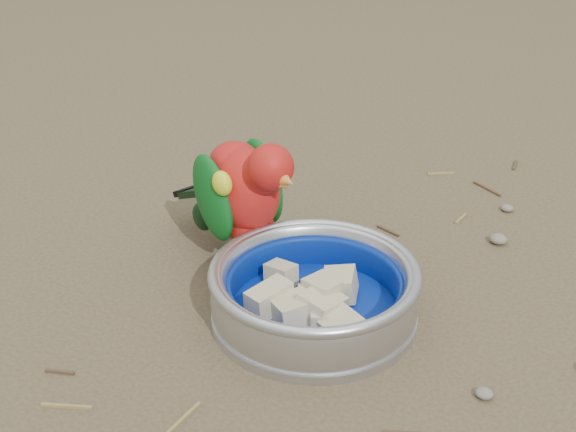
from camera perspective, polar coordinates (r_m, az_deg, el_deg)
The scene contains 6 objects.
ground at distance 0.92m, azimuth 3.38°, elevation -6.09°, with size 60.00×60.00×0.00m, color brown.
food_bowl at distance 0.90m, azimuth 1.70°, elevation -6.32°, with size 0.21×0.21×0.02m, color #B2B2BA.
bowl_wall at distance 0.88m, azimuth 1.73°, elevation -4.72°, with size 0.21×0.21×0.04m, color #B2B2BA, non-canonical shape.
fruit_wedges at distance 0.88m, azimuth 1.72°, elevation -5.10°, with size 0.12×0.12×0.03m, color #C2B18C, non-canonical shape.
lory_parrot at distance 0.96m, azimuth -2.79°, elevation 0.96°, with size 0.09×0.19×0.15m, color #AE1713, non-canonical shape.
ground_debris at distance 0.94m, azimuth 1.46°, elevation -4.68°, with size 0.90×0.80×0.01m, color olive, non-canonical shape.
Camera 1 is at (0.33, -0.68, 0.52)m, focal length 55.00 mm.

